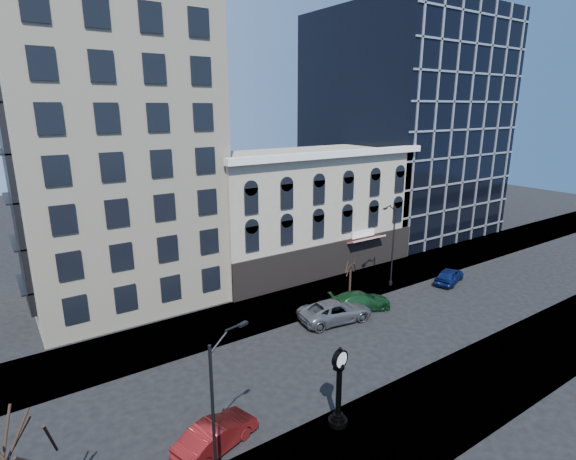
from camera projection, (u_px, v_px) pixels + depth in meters
ground at (297, 365)px, 29.57m from camera, size 160.00×160.00×0.00m
sidewalk_far at (239, 318)px, 35.93m from camera, size 160.00×6.00×0.12m
sidewalk_near at (387, 434)px, 23.18m from camera, size 160.00×6.00×0.12m
cream_tower at (101, 70)px, 36.19m from camera, size 15.90×15.40×42.50m
victorian_row at (303, 210)px, 47.17m from camera, size 22.60×11.19×12.50m
glass_office at (402, 126)px, 59.92m from camera, size 20.00×20.15×28.00m
street_clock at (339, 390)px, 23.34m from camera, size 1.03×1.03×4.56m
street_lamp_near at (222, 372)px, 18.24m from camera, size 1.95×0.82×7.78m
street_lamp_far at (391, 224)px, 40.51m from camera, size 2.04×0.75×8.04m
bare_tree_near at (21, 440)px, 14.48m from camera, size 4.55×4.55×7.81m
bare_tree_far at (351, 265)px, 40.24m from camera, size 2.04×2.04×3.50m
car_near_b at (216, 435)px, 22.16m from camera, size 4.80×2.83×1.49m
car_far_a at (335, 311)px, 35.48m from camera, size 6.36×3.66×1.67m
car_far_b at (360, 301)px, 37.51m from camera, size 5.60×3.80×1.51m
car_far_c at (449, 276)px, 43.17m from camera, size 4.66×3.00×1.47m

